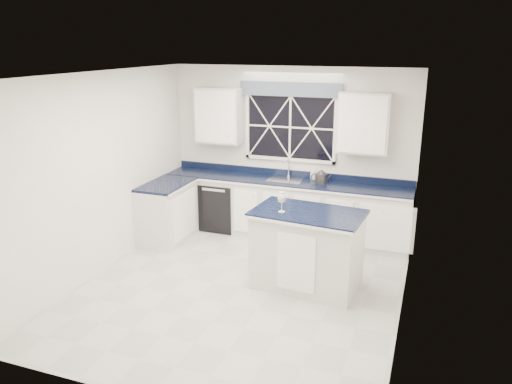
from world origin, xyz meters
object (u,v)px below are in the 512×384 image
at_px(faucet, 288,168).
at_px(kettle, 321,177).
at_px(island, 307,249).
at_px(dishwasher, 222,204).
at_px(wine_glass, 282,198).
at_px(soap_bottle, 313,173).

relative_size(faucet, kettle, 0.95).
bearing_deg(island, kettle, 102.61).
bearing_deg(dishwasher, kettle, 0.41).
height_order(island, wine_glass, wine_glass).
bearing_deg(faucet, soap_bottle, 3.56).
bearing_deg(wine_glass, kettle, 86.36).
xyz_separation_m(island, kettle, (-0.20, 1.61, 0.53)).
xyz_separation_m(faucet, wine_glass, (0.47, -1.92, 0.10)).
height_order(faucet, wine_glass, wine_glass).
relative_size(dishwasher, wine_glass, 3.16).
height_order(dishwasher, island, island).
bearing_deg(island, wine_glass, -152.49).
bearing_deg(faucet, dishwasher, -169.98).
distance_m(kettle, soap_bottle, 0.27).
relative_size(faucet, island, 0.21).
bearing_deg(soap_bottle, faucet, -176.44).
relative_size(island, soap_bottle, 7.58).
distance_m(faucet, wine_glass, 1.98).
distance_m(dishwasher, faucet, 1.31).
height_order(dishwasher, wine_glass, wine_glass).
bearing_deg(kettle, wine_glass, -101.71).
xyz_separation_m(dishwasher, faucet, (1.10, 0.19, 0.69)).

